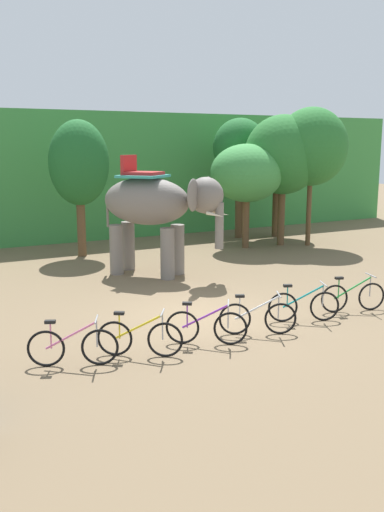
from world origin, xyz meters
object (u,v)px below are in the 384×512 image
tree_far_left (79,164)px  bike_purple (206,327)px  tree_far_right (283,155)px  elephant (156,206)px  bike_teal (304,306)px  bike_white (258,317)px  bike_pink (73,346)px  tree_center_left (311,147)px  tree_center (247,173)px  tree_center_right (277,160)px  bike_green (353,296)px  bike_yellow (140,338)px  tree_right (240,149)px

tree_far_left → bike_purple: bearing=-93.6°
tree_far_right → elephant: 7.47m
elephant → bike_teal: size_ratio=2.43×
tree_far_left → bike_purple: tree_far_left is taller
bike_white → bike_teal: 1.52m
bike_teal → bike_pink: bearing=-178.7°
tree_center_left → tree_center: bearing=163.9°
tree_far_left → elephant: 4.50m
tree_far_left → elephant: size_ratio=1.30×
bike_purple → elephant: bearing=74.2°
tree_far_left → tree_far_right: 8.15m
tree_center → tree_center_right: tree_center_right is taller
tree_center_right → bike_teal: bearing=-123.4°
bike_purple → bike_green: bearing=4.6°
tree_far_left → tree_center_right: (9.15, 0.36, 0.02)m
tree_far_right → bike_teal: size_ratio=3.33×
bike_pink → bike_green: bearing=1.6°
bike_teal → tree_far_left: bearing=101.7°
bike_pink → bike_teal: 5.59m
bike_teal → bike_green: size_ratio=0.96×
tree_far_left → bike_green: 11.29m
bike_purple → bike_pink: bearing=176.8°
bike_white → bike_green: same height
tree_center → elephant: 5.94m
tree_center → bike_yellow: (-8.51, -9.12, -2.59)m
tree_center_right → elephant: tree_center_right is taller
bike_yellow → bike_teal: (4.29, 0.27, 0.00)m
tree_far_right → bike_pink: tree_far_right is taller
tree_center_right → bike_purple: size_ratio=3.38×
bike_yellow → bike_teal: same height
tree_far_left → bike_white: tree_far_left is taller
tree_center → bike_yellow: bearing=-133.0°
tree_right → tree_center_left: bearing=-64.7°
bike_pink → elephant: bearing=53.5°
tree_far_left → bike_yellow: 11.18m
tree_far_right → tree_center_left: tree_center_left is taller
tree_far_left → elephant: tree_far_left is taller
tree_right → elephant: (-6.36, -5.04, -1.72)m
bike_pink → tree_center_left: bearing=33.6°
elephant → bike_yellow: 7.40m
tree_far_left → bike_white: (0.64, -10.54, -3.03)m
bike_purple → bike_white: (1.30, 0.02, 0.00)m
bike_purple → bike_teal: (2.80, 0.28, 0.00)m
tree_far_left → bike_green: (3.74, -10.21, -3.03)m
tree_center → bike_white: size_ratio=2.67×
bike_teal → bike_green: same height
bike_yellow → bike_purple: same height
tree_far_left → tree_far_right: size_ratio=0.94×
tree_center → tree_far_right: bearing=-5.2°
elephant → tree_right: bearing=38.4°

